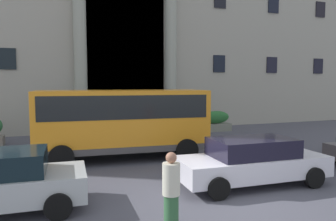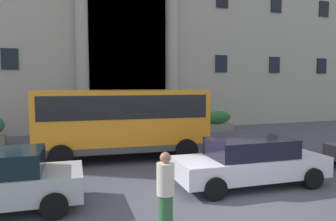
{
  "view_description": "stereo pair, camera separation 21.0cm",
  "coord_description": "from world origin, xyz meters",
  "px_view_note": "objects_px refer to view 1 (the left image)",
  "views": [
    {
      "loc": [
        -4.46,
        -7.25,
        3.07
      ],
      "look_at": [
        0.22,
        5.61,
        1.91
      ],
      "focal_mm": 34.14,
      "sensor_mm": 36.0,
      "label": 1
    },
    {
      "loc": [
        -4.26,
        -7.32,
        3.07
      ],
      "look_at": [
        0.22,
        5.61,
        1.91
      ],
      "focal_mm": 34.14,
      "sensor_mm": 36.0,
      "label": 2
    }
  ],
  "objects_px": {
    "bus_stop_sign": "(205,113)",
    "parked_coupe_end": "(252,161)",
    "hedge_planter_far_east": "(82,125)",
    "orange_minibus": "(123,118)",
    "pedestrian_child_trailing": "(171,194)",
    "hedge_planter_east": "(216,121)"
  },
  "relations": [
    {
      "from": "hedge_planter_far_east",
      "to": "bus_stop_sign",
      "type": "bearing_deg",
      "value": -27.75
    },
    {
      "from": "orange_minibus",
      "to": "bus_stop_sign",
      "type": "height_order",
      "value": "orange_minibus"
    },
    {
      "from": "bus_stop_sign",
      "to": "pedestrian_child_trailing",
      "type": "height_order",
      "value": "bus_stop_sign"
    },
    {
      "from": "orange_minibus",
      "to": "parked_coupe_end",
      "type": "distance_m",
      "value": 5.63
    },
    {
      "from": "hedge_planter_far_east",
      "to": "parked_coupe_end",
      "type": "relative_size",
      "value": 0.37
    },
    {
      "from": "bus_stop_sign",
      "to": "parked_coupe_end",
      "type": "height_order",
      "value": "bus_stop_sign"
    },
    {
      "from": "bus_stop_sign",
      "to": "hedge_planter_far_east",
      "type": "xyz_separation_m",
      "value": [
        -5.88,
        3.1,
        -0.71
      ]
    },
    {
      "from": "orange_minibus",
      "to": "hedge_planter_east",
      "type": "height_order",
      "value": "orange_minibus"
    },
    {
      "from": "orange_minibus",
      "to": "pedestrian_child_trailing",
      "type": "relative_size",
      "value": 4.02
    },
    {
      "from": "orange_minibus",
      "to": "hedge_planter_east",
      "type": "relative_size",
      "value": 3.5
    },
    {
      "from": "parked_coupe_end",
      "to": "pedestrian_child_trailing",
      "type": "relative_size",
      "value": 2.72
    },
    {
      "from": "hedge_planter_far_east",
      "to": "pedestrian_child_trailing",
      "type": "relative_size",
      "value": 1.01
    },
    {
      "from": "hedge_planter_east",
      "to": "hedge_planter_far_east",
      "type": "height_order",
      "value": "hedge_planter_far_east"
    },
    {
      "from": "orange_minibus",
      "to": "pedestrian_child_trailing",
      "type": "distance_m",
      "value": 6.97
    },
    {
      "from": "hedge_planter_far_east",
      "to": "parked_coupe_end",
      "type": "xyz_separation_m",
      "value": [
        4.15,
        -9.69,
        -0.11
      ]
    },
    {
      "from": "orange_minibus",
      "to": "hedge_planter_east",
      "type": "xyz_separation_m",
      "value": [
        7.19,
        5.38,
        -1.04
      ]
    },
    {
      "from": "hedge_planter_east",
      "to": "orange_minibus",
      "type": "bearing_deg",
      "value": -143.16
    },
    {
      "from": "hedge_planter_east",
      "to": "hedge_planter_far_east",
      "type": "distance_m",
      "value": 8.4
    },
    {
      "from": "pedestrian_child_trailing",
      "to": "bus_stop_sign",
      "type": "bearing_deg",
      "value": 152.96
    },
    {
      "from": "pedestrian_child_trailing",
      "to": "hedge_planter_east",
      "type": "bearing_deg",
      "value": 151.45
    },
    {
      "from": "hedge_planter_east",
      "to": "pedestrian_child_trailing",
      "type": "distance_m",
      "value": 14.49
    },
    {
      "from": "pedestrian_child_trailing",
      "to": "hedge_planter_far_east",
      "type": "bearing_deg",
      "value": -173.16
    }
  ]
}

